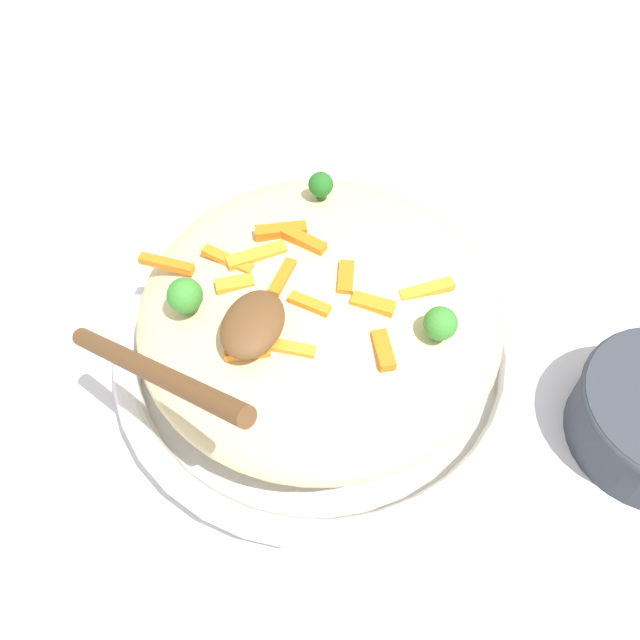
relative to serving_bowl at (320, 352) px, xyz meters
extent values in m
plane|color=silver|center=(0.00, 0.00, -0.03)|extent=(2.40, 2.40, 0.00)
cylinder|color=silver|center=(0.00, 0.00, -0.01)|extent=(0.30, 0.30, 0.03)
torus|color=silver|center=(0.00, 0.00, 0.01)|extent=(0.32, 0.32, 0.02)
torus|color=black|center=(0.00, 0.00, 0.01)|extent=(0.32, 0.32, 0.00)
ellipsoid|color=beige|center=(0.00, 0.00, 0.05)|extent=(0.27, 0.27, 0.07)
cube|color=orange|center=(-0.01, -0.05, 0.09)|extent=(0.04, 0.04, 0.01)
cube|color=orange|center=(0.02, -0.11, 0.09)|extent=(0.01, 0.04, 0.01)
cube|color=orange|center=(0.07, -0.03, 0.09)|extent=(0.02, 0.03, 0.01)
cube|color=orange|center=(-0.01, 0.02, 0.09)|extent=(0.03, 0.02, 0.01)
cube|color=orange|center=(0.02, 0.00, 0.09)|extent=(0.01, 0.03, 0.01)
cube|color=orange|center=(0.01, 0.04, 0.09)|extent=(0.01, 0.03, 0.01)
cube|color=orange|center=(0.06, 0.00, 0.09)|extent=(0.01, 0.03, 0.01)
cube|color=orange|center=(0.02, -0.06, 0.09)|extent=(0.02, 0.03, 0.01)
cube|color=orange|center=(0.00, -0.07, 0.09)|extent=(0.02, 0.04, 0.01)
cube|color=orange|center=(0.04, -0.03, 0.09)|extent=(0.03, 0.02, 0.01)
cube|color=orange|center=(-0.04, -0.04, 0.09)|extent=(0.03, 0.04, 0.01)
cube|color=orange|center=(-0.03, -0.02, 0.09)|extent=(0.02, 0.04, 0.01)
cube|color=orange|center=(0.04, 0.06, 0.09)|extent=(0.03, 0.02, 0.01)
cube|color=orange|center=(0.01, -0.03, 0.09)|extent=(0.03, 0.01, 0.01)
cube|color=orange|center=(-0.02, 0.07, 0.09)|extent=(0.03, 0.04, 0.01)
cylinder|color=#377928|center=(0.05, -0.08, 0.09)|extent=(0.01, 0.01, 0.01)
sphere|color=#3D8E33|center=(0.05, -0.08, 0.10)|extent=(0.02, 0.02, 0.02)
cylinder|color=#205B1C|center=(-0.09, -0.03, 0.09)|extent=(0.01, 0.01, 0.01)
sphere|color=#236B23|center=(-0.09, -0.03, 0.10)|extent=(0.02, 0.02, 0.02)
cylinder|color=#377928|center=(0.01, 0.09, 0.09)|extent=(0.01, 0.01, 0.01)
sphere|color=#3D8E33|center=(0.01, 0.09, 0.10)|extent=(0.02, 0.02, 0.02)
ellipsoid|color=brown|center=(0.05, -0.03, 0.10)|extent=(0.06, 0.04, 0.02)
cylinder|color=brown|center=(0.13, -0.06, 0.14)|extent=(0.07, 0.16, 0.09)
camera|label=1|loc=(0.29, 0.10, 0.47)|focal=39.24mm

